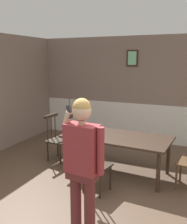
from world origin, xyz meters
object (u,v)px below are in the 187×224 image
object	(u,v)px
chair_near_window	(57,139)
person_figure	(83,158)
chair_at_table_head	(96,165)
dining_table	(117,140)

from	to	relation	value
chair_near_window	person_figure	world-z (taller)	person_figure
chair_near_window	person_figure	bearing A→B (deg)	46.31
chair_near_window	person_figure	xyz separation A→B (m)	(1.63, -2.01, 0.54)
chair_at_table_head	person_figure	world-z (taller)	person_figure
chair_near_window	chair_at_table_head	bearing A→B (deg)	61.52
dining_table	person_figure	xyz separation A→B (m)	(0.22, -1.93, 0.35)
chair_near_window	chair_at_table_head	world-z (taller)	chair_at_table_head
dining_table	chair_at_table_head	world-z (taller)	chair_at_table_head
dining_table	person_figure	size ratio (longest dim) A/B	1.19
chair_near_window	chair_at_table_head	distance (m)	1.66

